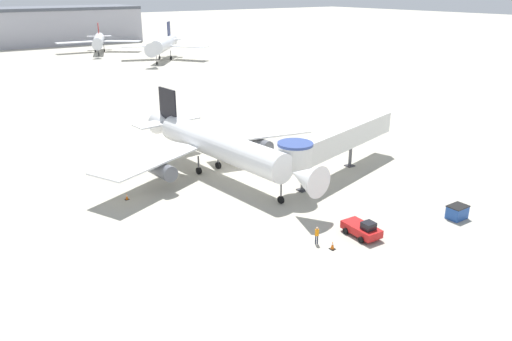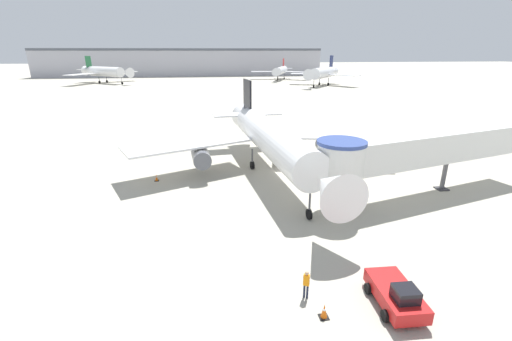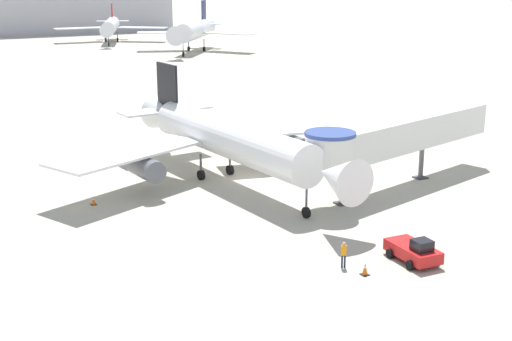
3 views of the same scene
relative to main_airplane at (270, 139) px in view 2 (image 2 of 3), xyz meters
The scene contains 12 objects.
ground_plane 4.55m from the main_airplane, ahead, with size 800.00×800.00×0.00m, color #A8A393.
main_airplane is the anchor object (origin of this frame).
jet_bridge 14.67m from the main_airplane, 35.66° to the right, with size 23.17×8.70×6.37m.
pushback_tug_red 22.84m from the main_airplane, 82.93° to the right, with size 2.46×4.03×1.79m.
traffic_cone_port_wing 13.11m from the main_airplane, behind, with size 0.46×0.46×0.76m.
traffic_cone_starboard_wing 13.55m from the main_airplane, ahead, with size 0.38×0.38×0.64m.
traffic_cone_apron_front 23.00m from the main_airplane, 93.45° to the right, with size 0.51×0.51×0.83m.
ground_crew_marshaller 21.33m from the main_airplane, 95.12° to the right, with size 0.39×0.33×1.76m.
background_jet_red_tail 136.32m from the main_airplane, 77.09° to the left, with size 28.90×27.69×9.87m.
background_jet_green_tail 134.93m from the main_airplane, 111.39° to the left, with size 27.42×28.29×11.31m.
background_jet_navy_tail 108.84m from the main_airplane, 67.95° to the left, with size 24.78×25.63×11.63m.
terminal_building 176.03m from the main_airplane, 95.76° to the left, with size 155.34×26.71×14.80m.
Camera 2 is at (-9.08, -36.56, 13.28)m, focal length 24.00 mm.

